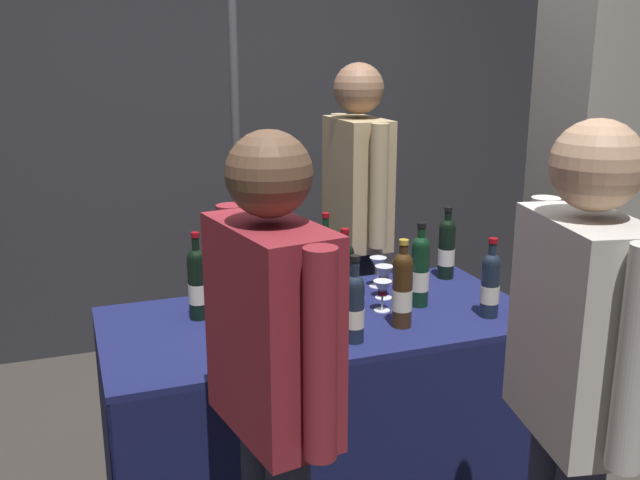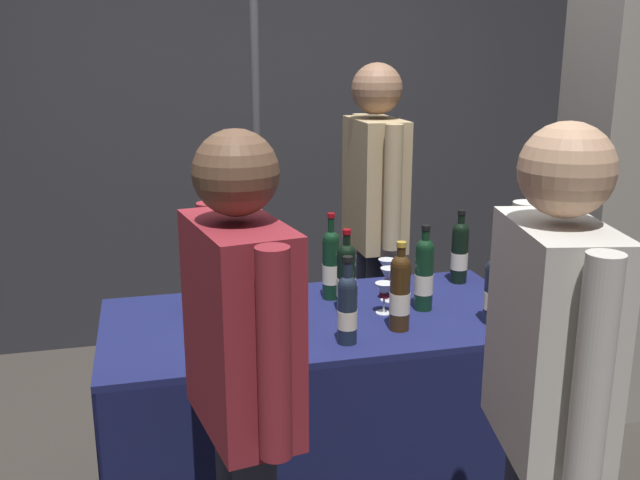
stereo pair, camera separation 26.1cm
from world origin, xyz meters
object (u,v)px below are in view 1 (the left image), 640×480
tasting_table (320,375)px  wine_glass_near_vendor (378,265)px  wine_glass_mid (384,276)px  vendor_presenter (357,209)px  wine_glass_near_taster (382,290)px  display_bottle_0 (447,248)px  booth_signpost (236,122)px  featured_wine_bottle (225,268)px  flower_vase (239,285)px  concrete_pillar (595,92)px  taster_foreground_right (273,373)px

tasting_table → wine_glass_near_vendor: size_ratio=12.57×
wine_glass_mid → vendor_presenter: (0.13, 0.59, 0.14)m
wine_glass_near_taster → vendor_presenter: vendor_presenter is taller
display_bottle_0 → wine_glass_mid: display_bottle_0 is taller
display_bottle_0 → booth_signpost: size_ratio=0.14×
featured_wine_bottle → display_bottle_0: (0.98, -0.03, -0.00)m
tasting_table → flower_vase: (-0.28, 0.13, 0.36)m
featured_wine_bottle → wine_glass_near_taster: featured_wine_bottle is taller
wine_glass_mid → vendor_presenter: size_ratio=0.08×
wine_glass_mid → flower_vase: flower_vase is taller
concrete_pillar → flower_vase: 1.96m
concrete_pillar → booth_signpost: concrete_pillar is taller
flower_vase → concrete_pillar: bearing=9.0°
concrete_pillar → taster_foreground_right: concrete_pillar is taller
flower_vase → taster_foreground_right: 0.86m
vendor_presenter → wine_glass_near_taster: bearing=-15.4°
display_bottle_0 → taster_foreground_right: taster_foreground_right is taller
display_bottle_0 → wine_glass_mid: size_ratio=2.36×
tasting_table → taster_foreground_right: size_ratio=1.02×
wine_glass_near_vendor → taster_foreground_right: taster_foreground_right is taller
featured_wine_bottle → display_bottle_0: 0.98m
wine_glass_near_vendor → wine_glass_near_taster: 0.29m
display_bottle_0 → tasting_table: bearing=-159.7°
concrete_pillar → tasting_table: 1.90m
flower_vase → vendor_presenter: bearing=38.1°
wine_glass_near_vendor → flower_vase: (-0.63, -0.11, 0.02)m
featured_wine_bottle → display_bottle_0: bearing=-1.7°
wine_glass_near_taster → tasting_table: bearing=174.2°
tasting_table → wine_glass_near_vendor: bearing=34.9°
tasting_table → booth_signpost: 1.33m
wine_glass_near_taster → booth_signpost: 1.20m
wine_glass_near_vendor → vendor_presenter: (0.09, 0.46, 0.14)m
wine_glass_mid → wine_glass_near_taster: bearing=-117.3°
featured_wine_bottle → tasting_table: bearing=-43.4°
wine_glass_near_vendor → booth_signpost: 1.02m
tasting_table → flower_vase: bearing=154.6°
tasting_table → vendor_presenter: size_ratio=0.95×
taster_foreground_right → wine_glass_near_taster: bearing=-52.8°
wine_glass_near_vendor → wine_glass_mid: 0.14m
wine_glass_near_taster → featured_wine_bottle: bearing=150.6°
wine_glass_near_vendor → booth_signpost: (-0.42, 0.75, 0.54)m
wine_glass_near_vendor → featured_wine_bottle: bearing=176.7°
concrete_pillar → tasting_table: concrete_pillar is taller
featured_wine_bottle → flower_vase: flower_vase is taller
display_bottle_0 → vendor_presenter: size_ratio=0.19×
tasting_table → display_bottle_0: display_bottle_0 is taller
tasting_table → wine_glass_near_vendor: (0.35, 0.24, 0.34)m
display_bottle_0 → flower_vase: bearing=-172.9°
vendor_presenter → taster_foreground_right: vendor_presenter is taller
featured_wine_bottle → booth_signpost: bearing=72.2°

